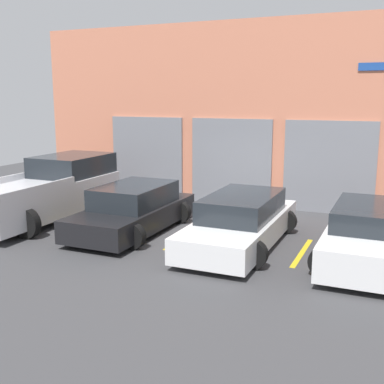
{
  "coord_description": "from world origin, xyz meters",
  "views": [
    {
      "loc": [
        4.89,
        -11.96,
        3.55
      ],
      "look_at": [
        0.0,
        -0.72,
        1.1
      ],
      "focal_mm": 45.0,
      "sensor_mm": 36.0,
      "label": 1
    }
  ],
  "objects_px": {
    "sedan_white": "(241,222)",
    "sedan_side": "(133,210)",
    "pickup_truck": "(49,191)",
    "van_right": "(373,235)"
  },
  "relations": [
    {
      "from": "sedan_white",
      "to": "sedan_side",
      "type": "relative_size",
      "value": 1.12
    },
    {
      "from": "pickup_truck",
      "to": "van_right",
      "type": "height_order",
      "value": "pickup_truck"
    },
    {
      "from": "pickup_truck",
      "to": "sedan_white",
      "type": "bearing_deg",
      "value": -2.4
    },
    {
      "from": "pickup_truck",
      "to": "sedan_side",
      "type": "xyz_separation_m",
      "value": [
        2.99,
        -0.25,
        -0.24
      ]
    },
    {
      "from": "sedan_side",
      "to": "van_right",
      "type": "height_order",
      "value": "sedan_side"
    },
    {
      "from": "pickup_truck",
      "to": "sedan_white",
      "type": "xyz_separation_m",
      "value": [
        5.98,
        -0.25,
        -0.25
      ]
    },
    {
      "from": "pickup_truck",
      "to": "sedan_white",
      "type": "relative_size",
      "value": 1.11
    },
    {
      "from": "sedan_side",
      "to": "pickup_truck",
      "type": "bearing_deg",
      "value": 175.15
    },
    {
      "from": "sedan_white",
      "to": "sedan_side",
      "type": "xyz_separation_m",
      "value": [
        -2.99,
        -0.0,
        0.01
      ]
    },
    {
      "from": "sedan_side",
      "to": "van_right",
      "type": "xyz_separation_m",
      "value": [
        5.98,
        -0.01,
        0.01
      ]
    }
  ]
}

